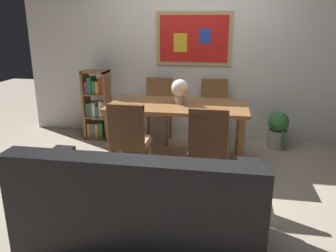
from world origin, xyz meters
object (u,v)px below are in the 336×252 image
dining_chair_near_left (129,137)px  potted_ivy (278,129)px  leather_couch (140,210)px  dining_table (178,111)px  flower_vase (180,89)px  dining_chair_far_right (214,106)px  bookshelf (97,106)px  dining_chair_near_right (208,143)px  dining_chair_far_left (158,105)px

dining_chair_near_left → potted_ivy: bearing=39.5°
leather_couch → dining_table: bearing=88.8°
flower_vase → dining_chair_far_right: bearing=62.7°
leather_couch → bookshelf: size_ratio=1.77×
dining_chair_near_right → bookshelf: bookshelf is taller
dining_chair_far_left → potted_ivy: size_ratio=1.79×
dining_chair_far_right → dining_chair_far_left: bearing=-177.0°
dining_chair_near_left → dining_chair_near_right: 0.83m
dining_chair_far_left → flower_vase: bearing=-59.4°
dining_chair_near_right → flower_vase: bearing=116.4°
dining_chair_near_left → dining_chair_near_right: same height
dining_table → dining_chair_far_left: dining_chair_far_left is taller
dining_table → dining_chair_near_right: dining_chair_near_right is taller
dining_chair_far_left → dining_chair_near_right: 1.71m
dining_chair_far_right → potted_ivy: (0.90, -0.08, -0.27)m
dining_chair_far_left → flower_vase: size_ratio=3.05×
potted_ivy → bookshelf: bearing=-179.2°
dining_chair_near_right → potted_ivy: dining_chair_near_right is taller
dining_chair_near_right → leather_couch: bearing=-115.2°
bookshelf → dining_table: bearing=-26.8°
potted_ivy → leather_couch: bearing=-118.9°
dining_chair_near_left → dining_chair_near_right: bearing=-3.3°
dining_table → potted_ivy: (1.30, 0.69, -0.38)m
dining_chair_near_left → bookshelf: 1.64m
dining_chair_near_right → leather_couch: size_ratio=0.51×
dining_chair_near_right → leather_couch: 1.09m
bookshelf → dining_chair_far_right: bearing=3.8°
dining_table → bookshelf: bearing=153.2°
dining_chair_far_right → flower_vase: flower_vase is taller
dining_chair_near_left → potted_ivy: 2.24m
dining_chair_far_left → flower_vase: 0.90m
leather_couch → flower_vase: 1.87m
dining_chair_far_right → leather_couch: size_ratio=0.51×
leather_couch → potted_ivy: leather_couch is taller
dining_chair_far_left → leather_couch: 2.51m
dining_chair_near_left → leather_couch: 1.11m
bookshelf → flower_vase: flower_vase is taller
bookshelf → potted_ivy: bookshelf is taller
dining_chair_far_right → potted_ivy: size_ratio=1.79×
dining_table → flower_vase: flower_vase is taller
dining_chair_near_right → leather_couch: (-0.46, -0.97, -0.23)m
dining_table → potted_ivy: dining_table is taller
leather_couch → dining_chair_far_right: bearing=80.0°
dining_chair_near_right → dining_table: bearing=118.3°
bookshelf → leather_couch: bearing=-62.2°
dining_chair_far_left → leather_couch: (0.36, -2.47, -0.23)m
leather_couch → bookshelf: bookshelf is taller
flower_vase → dining_chair_far_left: bearing=120.6°
dining_chair_far_left → dining_chair_near_right: (0.81, -1.50, 0.00)m
dining_chair_near_left → dining_chair_near_right: (0.83, -0.05, 0.00)m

